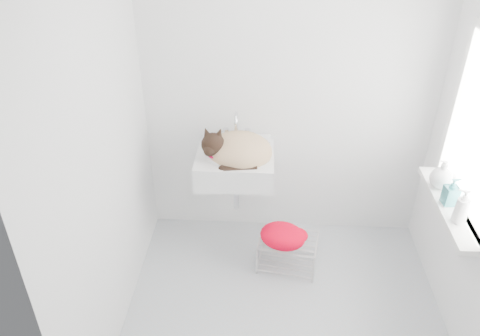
# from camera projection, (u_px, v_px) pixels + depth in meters

# --- Properties ---
(floor) EXTENTS (2.20, 2.00, 0.02)m
(floor) POSITION_uv_depth(u_px,v_px,m) (284.00, 313.00, 3.34)
(floor) COLOR #A8AEB6
(floor) RESTS_ON ground
(back_wall) EXTENTS (2.20, 0.02, 2.50)m
(back_wall) POSITION_uv_depth(u_px,v_px,m) (289.00, 91.00, 3.51)
(back_wall) COLOR white
(back_wall) RESTS_ON ground
(left_wall) EXTENTS (0.02, 2.00, 2.50)m
(left_wall) POSITION_uv_depth(u_px,v_px,m) (102.00, 156.00, 2.72)
(left_wall) COLOR white
(left_wall) RESTS_ON ground
(windowsill) EXTENTS (0.16, 0.88, 0.04)m
(windowsill) POSITION_uv_depth(u_px,v_px,m) (449.00, 206.00, 3.01)
(windowsill) COLOR white
(windowsill) RESTS_ON right_wall
(sink) EXTENTS (0.58, 0.50, 0.23)m
(sink) POSITION_uv_depth(u_px,v_px,m) (235.00, 154.00, 3.52)
(sink) COLOR white
(sink) RESTS_ON back_wall
(faucet) EXTENTS (0.21, 0.15, 0.21)m
(faucet) POSITION_uv_depth(u_px,v_px,m) (237.00, 126.00, 3.60)
(faucet) COLOR silver
(faucet) RESTS_ON sink
(cat) EXTENTS (0.52, 0.44, 0.31)m
(cat) POSITION_uv_depth(u_px,v_px,m) (236.00, 150.00, 3.48)
(cat) COLOR tan
(cat) RESTS_ON sink
(wire_rack) EXTENTS (0.47, 0.37, 0.26)m
(wire_rack) POSITION_uv_depth(u_px,v_px,m) (288.00, 250.00, 3.67)
(wire_rack) COLOR beige
(wire_rack) RESTS_ON floor
(towel) EXTENTS (0.41, 0.35, 0.14)m
(towel) POSITION_uv_depth(u_px,v_px,m) (282.00, 240.00, 3.55)
(towel) COLOR #F40006
(towel) RESTS_ON wire_rack
(bottle_a) EXTENTS (0.09, 0.09, 0.19)m
(bottle_a) POSITION_uv_depth(u_px,v_px,m) (458.00, 222.00, 2.85)
(bottle_a) COLOR white
(bottle_a) RESTS_ON windowsill
(bottle_b) EXTENTS (0.09, 0.09, 0.19)m
(bottle_b) POSITION_uv_depth(u_px,v_px,m) (448.00, 203.00, 3.00)
(bottle_b) COLOR teal
(bottle_b) RESTS_ON windowsill
(bottle_c) EXTENTS (0.20, 0.20, 0.19)m
(bottle_c) POSITION_uv_depth(u_px,v_px,m) (439.00, 186.00, 3.16)
(bottle_c) COLOR silver
(bottle_c) RESTS_ON windowsill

